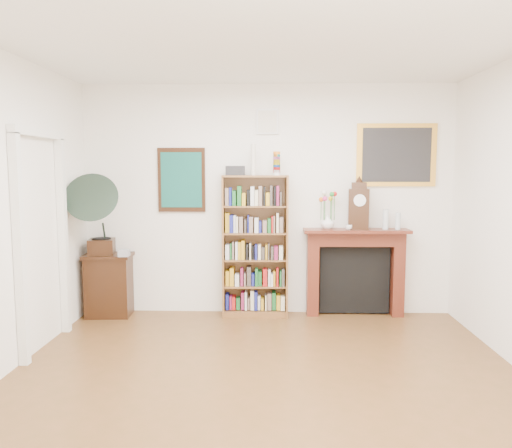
# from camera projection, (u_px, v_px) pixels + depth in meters

# --- Properties ---
(room) EXTENTS (4.51, 5.01, 2.81)m
(room) POSITION_uv_depth(u_px,v_px,m) (265.00, 222.00, 3.63)
(room) COLOR brown
(room) RESTS_ON ground
(door_casing) EXTENTS (0.08, 1.02, 2.17)m
(door_casing) POSITION_uv_depth(u_px,v_px,m) (42.00, 222.00, 4.90)
(door_casing) COLOR white
(door_casing) RESTS_ON left_wall
(teal_poster) EXTENTS (0.58, 0.04, 0.78)m
(teal_poster) POSITION_uv_depth(u_px,v_px,m) (182.00, 180.00, 6.10)
(teal_poster) COLOR black
(teal_poster) RESTS_ON back_wall
(small_picture) EXTENTS (0.26, 0.04, 0.30)m
(small_picture) POSITION_uv_depth(u_px,v_px,m) (267.00, 122.00, 5.99)
(small_picture) COLOR white
(small_picture) RESTS_ON back_wall
(gilt_painting) EXTENTS (0.95, 0.04, 0.75)m
(gilt_painting) POSITION_uv_depth(u_px,v_px,m) (396.00, 155.00, 5.98)
(gilt_painting) COLOR gold
(gilt_painting) RESTS_ON back_wall
(bookshelf) EXTENTS (0.80, 0.31, 1.97)m
(bookshelf) POSITION_uv_depth(u_px,v_px,m) (255.00, 238.00, 6.00)
(bookshelf) COLOR brown
(bookshelf) RESTS_ON floor
(side_cabinet) EXTENTS (0.58, 0.44, 0.76)m
(side_cabinet) POSITION_uv_depth(u_px,v_px,m) (109.00, 285.00, 6.06)
(side_cabinet) COLOR black
(side_cabinet) RESTS_ON floor
(fireplace) EXTENTS (1.26, 0.30, 1.07)m
(fireplace) POSITION_uv_depth(u_px,v_px,m) (355.00, 265.00, 6.07)
(fireplace) COLOR #481A11
(fireplace) RESTS_ON floor
(gramophone) EXTENTS (0.72, 0.84, 0.97)m
(gramophone) POSITION_uv_depth(u_px,v_px,m) (95.00, 210.00, 5.81)
(gramophone) COLOR black
(gramophone) RESTS_ON side_cabinet
(cd_stack) EXTENTS (0.12, 0.12, 0.08)m
(cd_stack) POSITION_uv_depth(u_px,v_px,m) (124.00, 253.00, 5.86)
(cd_stack) COLOR silver
(cd_stack) RESTS_ON side_cabinet
(mantel_clock) EXTENTS (0.26, 0.17, 0.56)m
(mantel_clock) POSITION_uv_depth(u_px,v_px,m) (359.00, 207.00, 5.93)
(mantel_clock) COLOR black
(mantel_clock) RESTS_ON fireplace
(flower_vase) EXTENTS (0.21, 0.21, 0.17)m
(flower_vase) POSITION_uv_depth(u_px,v_px,m) (328.00, 222.00, 6.00)
(flower_vase) COLOR white
(flower_vase) RESTS_ON fireplace
(teacup) EXTENTS (0.09, 0.09, 0.06)m
(teacup) POSITION_uv_depth(u_px,v_px,m) (349.00, 227.00, 5.90)
(teacup) COLOR silver
(teacup) RESTS_ON fireplace
(bottle_left) EXTENTS (0.07, 0.07, 0.24)m
(bottle_left) POSITION_uv_depth(u_px,v_px,m) (386.00, 219.00, 5.95)
(bottle_left) COLOR silver
(bottle_left) RESTS_ON fireplace
(bottle_right) EXTENTS (0.06, 0.06, 0.20)m
(bottle_right) POSITION_uv_depth(u_px,v_px,m) (398.00, 221.00, 5.94)
(bottle_right) COLOR silver
(bottle_right) RESTS_ON fireplace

